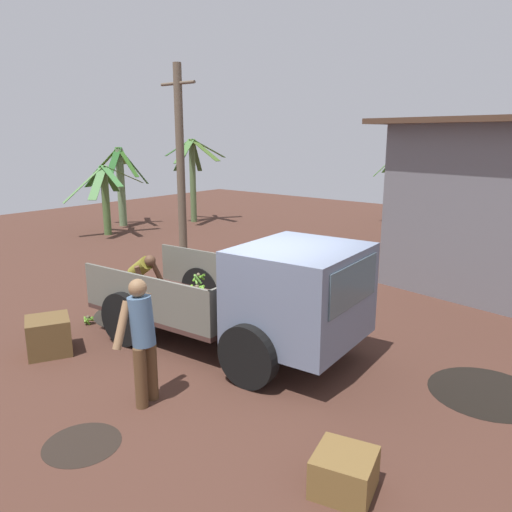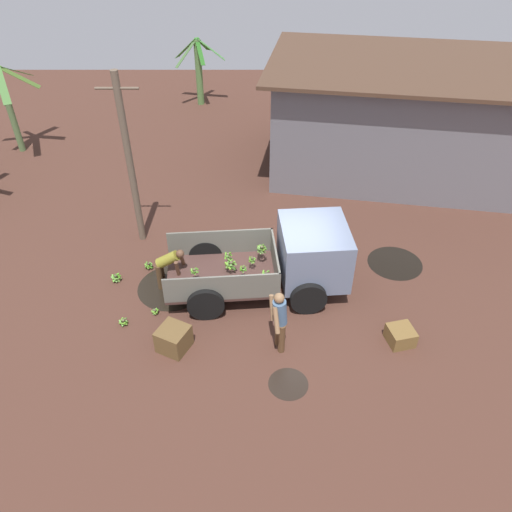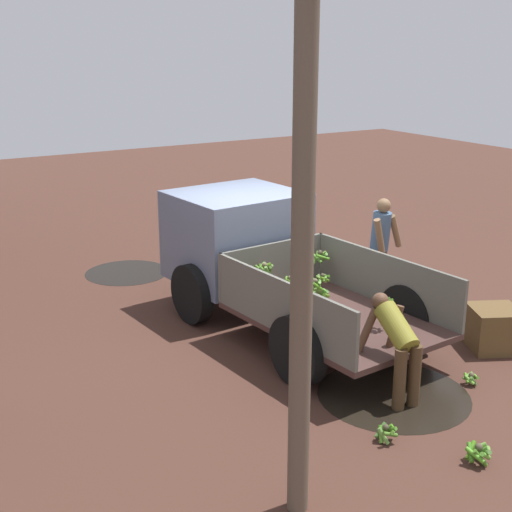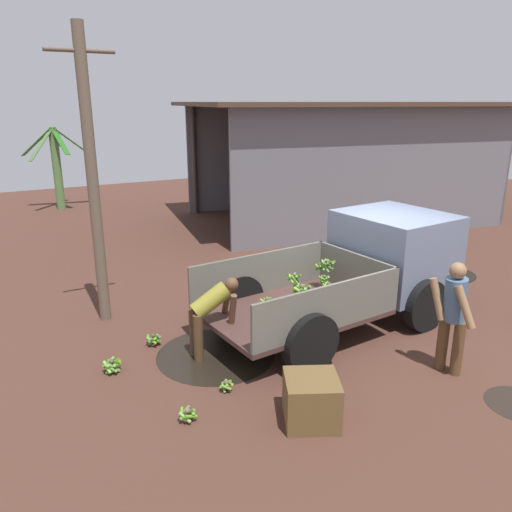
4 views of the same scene
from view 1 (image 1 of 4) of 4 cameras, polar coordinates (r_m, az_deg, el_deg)
name	(u,v)px [view 1 (image 1 of 4)]	position (r m, az deg, el deg)	size (l,w,h in m)	color
ground	(261,354)	(8.25, 0.61, -11.19)	(36.00, 36.00, 0.00)	#482B22
mud_patch_0	(142,313)	(10.29, -12.87, -6.37)	(1.87, 1.87, 0.01)	black
mud_patch_1	(486,392)	(7.83, 24.83, -13.97)	(1.55, 1.55, 0.01)	black
mud_patch_2	(82,444)	(6.46, -19.24, -19.63)	(0.89, 0.89, 0.01)	black
cargo_truck	(274,297)	(7.77, 2.09, -4.70)	(4.79, 2.49, 1.88)	#452D28
utility_pole	(181,173)	(12.07, -8.59, 9.33)	(1.10, 0.20, 5.05)	brown
banana_palm_0	(401,184)	(20.63, 16.29, 7.88)	(2.33, 1.86, 2.97)	#567E41
banana_palm_1	(105,196)	(18.35, -16.86, 6.53)	(2.22, 2.70, 2.44)	#4E6D38
banana_palm_3	(193,176)	(20.39, -7.21, 9.09)	(2.55, 2.82, 3.31)	#556F42
banana_palm_4	(121,185)	(20.06, -15.18, 7.87)	(2.01, 2.02, 3.01)	#688558
person_foreground_visitor	(142,336)	(6.68, -12.92, -8.87)	(0.47, 0.75, 1.71)	brown
person_worker_loading	(141,276)	(10.13, -13.05, -2.27)	(0.80, 0.66, 1.24)	#4C351F
banana_bunch_on_ground_0	(50,316)	(10.38, -22.49, -6.33)	(0.23, 0.25, 0.18)	brown
banana_bunch_on_ground_1	(89,319)	(9.95, -18.60, -6.85)	(0.21, 0.21, 0.17)	brown
banana_bunch_on_ground_2	(107,289)	(11.60, -16.69, -3.66)	(0.29, 0.29, 0.22)	#4D4532
banana_bunch_on_ground_3	(149,291)	(11.27, -12.14, -3.94)	(0.26, 0.25, 0.21)	#453F2D
wooden_crate_0	(49,336)	(8.86, -22.61, -8.40)	(0.66, 0.66, 0.60)	brown
wooden_crate_1	(344,472)	(5.48, 10.06, -23.18)	(0.58, 0.58, 0.41)	brown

